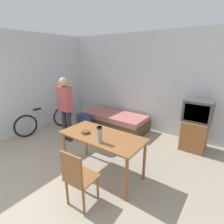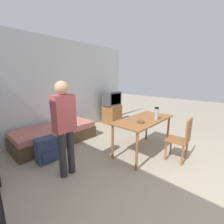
{
  "view_description": "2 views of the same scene",
  "coord_description": "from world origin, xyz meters",
  "px_view_note": "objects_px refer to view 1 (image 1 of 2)",
  "views": [
    {
      "loc": [
        2.47,
        -0.67,
        2.08
      ],
      "look_at": [
        0.39,
        2.19,
        0.94
      ],
      "focal_mm": 28.0,
      "sensor_mm": 36.0,
      "label": 1
    },
    {
      "loc": [
        -2.05,
        -0.15,
        1.66
      ],
      "look_at": [
        0.36,
        2.06,
        0.9
      ],
      "focal_mm": 24.0,
      "sensor_mm": 36.0,
      "label": 2
    }
  ],
  "objects_px": {
    "backpack": "(84,123)",
    "person_standing": "(65,105)",
    "thermos_flask": "(100,134)",
    "tv": "(196,126)",
    "bicycle": "(45,120)",
    "wooden_chair": "(77,177)",
    "daybed": "(114,121)",
    "dining_table": "(102,140)",
    "mate_bowl": "(85,132)"
  },
  "relations": [
    {
      "from": "person_standing",
      "to": "tv",
      "type": "bearing_deg",
      "value": 27.96
    },
    {
      "from": "bicycle",
      "to": "thermos_flask",
      "type": "bearing_deg",
      "value": -16.02
    },
    {
      "from": "daybed",
      "to": "person_standing",
      "type": "relative_size",
      "value": 1.23
    },
    {
      "from": "tv",
      "to": "person_standing",
      "type": "height_order",
      "value": "person_standing"
    },
    {
      "from": "tv",
      "to": "dining_table",
      "type": "xyz_separation_m",
      "value": [
        -1.13,
        -1.97,
        0.13
      ]
    },
    {
      "from": "person_standing",
      "to": "daybed",
      "type": "bearing_deg",
      "value": 70.15
    },
    {
      "from": "daybed",
      "to": "dining_table",
      "type": "bearing_deg",
      "value": -60.08
    },
    {
      "from": "dining_table",
      "to": "person_standing",
      "type": "xyz_separation_m",
      "value": [
        -1.58,
        0.53,
        0.25
      ]
    },
    {
      "from": "tv",
      "to": "person_standing",
      "type": "bearing_deg",
      "value": -152.04
    },
    {
      "from": "tv",
      "to": "dining_table",
      "type": "bearing_deg",
      "value": -119.89
    },
    {
      "from": "daybed",
      "to": "tv",
      "type": "bearing_deg",
      "value": 1.99
    },
    {
      "from": "tv",
      "to": "wooden_chair",
      "type": "distance_m",
      "value": 2.9
    },
    {
      "from": "dining_table",
      "to": "mate_bowl",
      "type": "distance_m",
      "value": 0.33
    },
    {
      "from": "tv",
      "to": "wooden_chair",
      "type": "bearing_deg",
      "value": -109.09
    },
    {
      "from": "tv",
      "to": "thermos_flask",
      "type": "distance_m",
      "value": 2.43
    },
    {
      "from": "bicycle",
      "to": "backpack",
      "type": "distance_m",
      "value": 1.11
    },
    {
      "from": "bicycle",
      "to": "backpack",
      "type": "bearing_deg",
      "value": 35.66
    },
    {
      "from": "wooden_chair",
      "to": "mate_bowl",
      "type": "relative_size",
      "value": 6.17
    },
    {
      "from": "thermos_flask",
      "to": "bicycle",
      "type": "bearing_deg",
      "value": 163.98
    },
    {
      "from": "wooden_chair",
      "to": "mate_bowl",
      "type": "height_order",
      "value": "wooden_chair"
    },
    {
      "from": "wooden_chair",
      "to": "mate_bowl",
      "type": "xyz_separation_m",
      "value": [
        -0.47,
        0.67,
        0.3
      ]
    },
    {
      "from": "dining_table",
      "to": "backpack",
      "type": "xyz_separation_m",
      "value": [
        -1.64,
        1.19,
        -0.44
      ]
    },
    {
      "from": "person_standing",
      "to": "bicycle",
      "type": "bearing_deg",
      "value": 178.92
    },
    {
      "from": "mate_bowl",
      "to": "backpack",
      "type": "bearing_deg",
      "value": 136.13
    },
    {
      "from": "wooden_chair",
      "to": "daybed",
      "type": "bearing_deg",
      "value": 115.49
    },
    {
      "from": "dining_table",
      "to": "backpack",
      "type": "distance_m",
      "value": 2.08
    },
    {
      "from": "person_standing",
      "to": "thermos_flask",
      "type": "height_order",
      "value": "person_standing"
    },
    {
      "from": "wooden_chair",
      "to": "backpack",
      "type": "relative_size",
      "value": 1.8
    },
    {
      "from": "tv",
      "to": "mate_bowl",
      "type": "bearing_deg",
      "value": -124.4
    },
    {
      "from": "backpack",
      "to": "person_standing",
      "type": "bearing_deg",
      "value": -84.52
    },
    {
      "from": "tv",
      "to": "bicycle",
      "type": "height_order",
      "value": "tv"
    },
    {
      "from": "wooden_chair",
      "to": "thermos_flask",
      "type": "relative_size",
      "value": 3.37
    },
    {
      "from": "daybed",
      "to": "person_standing",
      "type": "height_order",
      "value": "person_standing"
    },
    {
      "from": "daybed",
      "to": "backpack",
      "type": "distance_m",
      "value": 0.89
    },
    {
      "from": "person_standing",
      "to": "mate_bowl",
      "type": "xyz_separation_m",
      "value": [
        1.29,
        -0.64,
        -0.13
      ]
    },
    {
      "from": "dining_table",
      "to": "person_standing",
      "type": "bearing_deg",
      "value": 161.49
    },
    {
      "from": "daybed",
      "to": "dining_table",
      "type": "xyz_separation_m",
      "value": [
        1.09,
        -1.89,
        0.46
      ]
    },
    {
      "from": "thermos_flask",
      "to": "wooden_chair",
      "type": "bearing_deg",
      "value": -84.98
    },
    {
      "from": "daybed",
      "to": "backpack",
      "type": "xyz_separation_m",
      "value": [
        -0.56,
        -0.7,
        0.02
      ]
    },
    {
      "from": "daybed",
      "to": "wooden_chair",
      "type": "height_order",
      "value": "wooden_chair"
    },
    {
      "from": "person_standing",
      "to": "wooden_chair",
      "type": "bearing_deg",
      "value": -36.47
    },
    {
      "from": "thermos_flask",
      "to": "backpack",
      "type": "bearing_deg",
      "value": 141.47
    },
    {
      "from": "mate_bowl",
      "to": "dining_table",
      "type": "bearing_deg",
      "value": 20.42
    },
    {
      "from": "tv",
      "to": "bicycle",
      "type": "xyz_separation_m",
      "value": [
        -3.67,
        -1.42,
        -0.24
      ]
    },
    {
      "from": "dining_table",
      "to": "person_standing",
      "type": "relative_size",
      "value": 0.92
    },
    {
      "from": "thermos_flask",
      "to": "tv",
      "type": "bearing_deg",
      "value": 65.52
    },
    {
      "from": "person_standing",
      "to": "backpack",
      "type": "xyz_separation_m",
      "value": [
        -0.06,
        0.66,
        -0.69
      ]
    },
    {
      "from": "daybed",
      "to": "wooden_chair",
      "type": "distance_m",
      "value": 2.96
    },
    {
      "from": "daybed",
      "to": "tv",
      "type": "distance_m",
      "value": 2.25
    },
    {
      "from": "wooden_chair",
      "to": "person_standing",
      "type": "distance_m",
      "value": 2.23
    }
  ]
}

